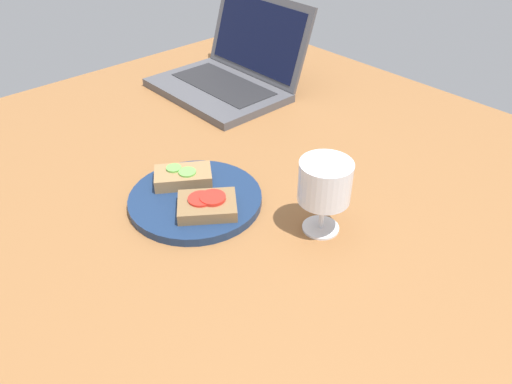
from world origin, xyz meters
The scene contains 6 objects.
wooden_table centered at (0.00, 0.00, 1.50)cm, with size 140.00×140.00×3.00cm, color brown.
plate centered at (-1.10, -6.71, 3.78)cm, with size 23.91×23.91×1.57cm, color navy.
sandwich_with_cucumber centered at (-6.03, -5.71, 5.83)cm, with size 10.98×12.10×2.82cm.
sandwich_with_tomato centered at (3.79, -7.67, 5.75)cm, with size 12.03×12.51×2.68cm.
wine_glass centered at (18.90, 4.58, 12.07)cm, with size 8.60×8.60×13.06cm.
laptop centered at (-35.17, 29.52, 7.11)cm, with size 33.93×29.36×21.71cm.
Camera 1 is at (59.56, -47.09, 57.20)cm, focal length 35.00 mm.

